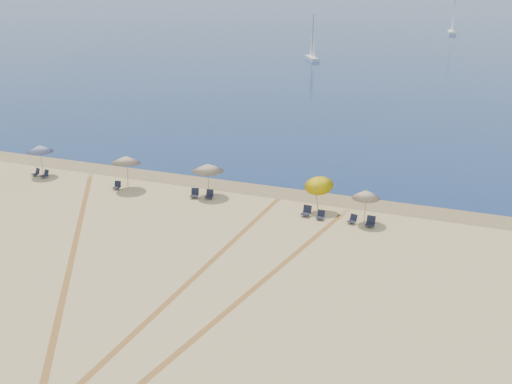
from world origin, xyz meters
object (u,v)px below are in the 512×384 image
umbrella_1 (126,159)px  sailboat_3 (313,46)px  chair_6 (321,215)px  chair_1 (45,174)px  chair_2 (117,186)px  umbrella_3 (319,183)px  chair_0 (36,173)px  umbrella_0 (40,148)px  umbrella_4 (366,194)px  chair_4 (209,195)px  chair_7 (353,220)px  chair_3 (195,194)px  umbrella_2 (208,167)px  sailboat_1 (453,22)px  chair_5 (307,211)px  chair_8 (371,222)px

umbrella_1 → sailboat_3: 72.50m
umbrella_1 → chair_6: size_ratio=4.37×
chair_1 → chair_2: chair_1 is taller
umbrella_3 → chair_0: (-23.53, -0.97, -1.78)m
sailboat_3 → chair_0: bearing=-122.5°
umbrella_0 → umbrella_1: umbrella_1 is taller
chair_1 → sailboat_3: (1.38, 72.54, 2.19)m
umbrella_4 → chair_4: (-11.57, 0.27, -1.70)m
chair_1 → chair_7: size_ratio=1.07×
chair_2 → chair_3: 6.41m
umbrella_2 → chair_2: (-7.10, -1.39, -1.88)m
umbrella_2 → chair_2: 7.48m
umbrella_2 → chair_1: umbrella_2 is taller
umbrella_4 → chair_1: (-26.04, -0.19, -1.71)m
umbrella_2 → chair_7: umbrella_2 is taller
chair_2 → sailboat_3: (-5.59, 72.77, 2.20)m
umbrella_2 → chair_1: 14.24m
chair_4 → sailboat_3: size_ratio=0.09×
umbrella_0 → chair_3: size_ratio=3.31×
umbrella_4 → chair_1: size_ratio=3.12×
sailboat_1 → chair_5: bearing=-98.9°
chair_1 → chair_5: 22.11m
umbrella_1 → chair_4: (6.87, 0.16, -2.00)m
chair_1 → chair_6: bearing=17.3°
chair_4 → chair_8: (12.10, -0.90, 0.02)m
umbrella_1 → umbrella_0: bearing=178.5°
umbrella_0 → chair_7: size_ratio=3.71×
umbrella_2 → umbrella_0: bearing=-177.5°
umbrella_2 → chair_1: bearing=-175.3°
chair_0 → sailboat_3: 72.50m
umbrella_0 → umbrella_4: size_ratio=1.11×
umbrella_1 → chair_1: bearing=-177.7°
chair_2 → chair_5: 15.14m
chair_5 → chair_3: bearing=-177.7°
sailboat_1 → umbrella_4: bearing=-97.1°
umbrella_4 → sailboat_1: 130.70m
umbrella_0 → chair_5: size_ratio=3.51×
umbrella_3 → sailboat_1: sailboat_1 is taller
umbrella_1 → chair_8: size_ratio=3.84×
chair_2 → chair_8: chair_8 is taller
chair_1 → chair_4: 14.47m
umbrella_0 → chair_2: umbrella_0 is taller
umbrella_4 → chair_5: size_ratio=3.16×
chair_7 → sailboat_1: size_ratio=0.07×
umbrella_3 → chair_2: size_ratio=4.06×
chair_3 → chair_8: bearing=-16.8°
umbrella_2 → chair_8: bearing=-7.2°
sailboat_1 → sailboat_3: (-20.18, -58.27, -0.58)m
umbrella_0 → chair_6: umbrella_0 is taller
chair_4 → sailboat_3: (-13.09, 72.07, 2.18)m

